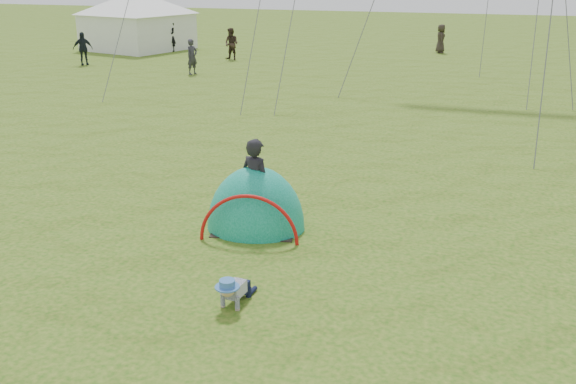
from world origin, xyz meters
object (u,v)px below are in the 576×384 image
(popup_tent, at_px, (256,228))
(standing_adult, at_px, (256,184))
(crawling_toddler, at_px, (234,289))
(event_marquee, at_px, (137,18))

(popup_tent, height_order, standing_adult, standing_adult)
(standing_adult, bearing_deg, crawling_toddler, 125.32)
(crawling_toddler, distance_m, standing_adult, 3.15)
(crawling_toddler, height_order, event_marquee, event_marquee)
(crawling_toddler, bearing_deg, popup_tent, 109.92)
(crawling_toddler, relative_size, popup_tent, 0.27)
(popup_tent, xyz_separation_m, event_marquee, (-18.08, 25.06, 1.91))
(standing_adult, height_order, event_marquee, event_marquee)
(standing_adult, bearing_deg, popup_tent, 3.43)
(crawling_toddler, distance_m, popup_tent, 3.10)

